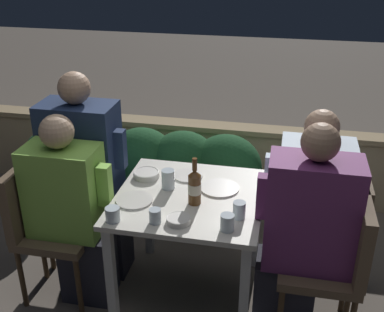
% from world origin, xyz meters
% --- Properties ---
extents(ground_plane, '(16.00, 16.00, 0.00)m').
position_xyz_m(ground_plane, '(0.00, 0.00, 0.00)').
color(ground_plane, '#665B51').
extents(parapet_wall, '(9.00, 0.18, 0.63)m').
position_xyz_m(parapet_wall, '(0.00, 1.31, 0.32)').
color(parapet_wall, tan).
rests_on(parapet_wall, ground_plane).
extents(dining_table, '(0.83, 0.82, 0.71)m').
position_xyz_m(dining_table, '(0.00, 0.00, 0.61)').
color(dining_table, silver).
rests_on(dining_table, ground_plane).
extents(planter_hedge, '(1.16, 0.47, 0.75)m').
position_xyz_m(planter_hedge, '(-0.22, 0.80, 0.41)').
color(planter_hedge, brown).
rests_on(planter_hedge, ground_plane).
extents(chair_left_near, '(0.43, 0.42, 0.86)m').
position_xyz_m(chair_left_near, '(-0.87, -0.13, 0.53)').
color(chair_left_near, brown).
rests_on(chair_left_near, ground_plane).
extents(person_green_blouse, '(0.50, 0.26, 1.19)m').
position_xyz_m(person_green_blouse, '(-0.67, -0.13, 0.60)').
color(person_green_blouse, '#282833').
rests_on(person_green_blouse, ground_plane).
extents(chair_left_far, '(0.43, 0.42, 0.86)m').
position_xyz_m(chair_left_far, '(-0.87, 0.13, 0.53)').
color(chair_left_far, brown).
rests_on(chair_left_far, ground_plane).
extents(person_navy_jumper, '(0.51, 0.26, 1.35)m').
position_xyz_m(person_navy_jumper, '(-0.68, 0.13, 0.68)').
color(person_navy_jumper, '#282833').
rests_on(person_navy_jumper, ground_plane).
extents(chair_right_near, '(0.43, 0.42, 0.86)m').
position_xyz_m(chair_right_near, '(0.83, -0.15, 0.53)').
color(chair_right_near, brown).
rests_on(chair_right_near, ground_plane).
extents(person_purple_stripe, '(0.52, 0.26, 1.26)m').
position_xyz_m(person_purple_stripe, '(0.64, -0.15, 0.63)').
color(person_purple_stripe, '#282833').
rests_on(person_purple_stripe, ground_plane).
extents(chair_right_far, '(0.43, 0.42, 0.86)m').
position_xyz_m(chair_right_far, '(0.85, 0.14, 0.53)').
color(chair_right_far, brown).
rests_on(chair_right_far, ground_plane).
extents(person_blue_shirt, '(0.49, 0.26, 1.23)m').
position_xyz_m(person_blue_shirt, '(0.66, 0.14, 0.62)').
color(person_blue_shirt, '#282833').
rests_on(person_blue_shirt, ground_plane).
extents(beer_bottle, '(0.07, 0.07, 0.27)m').
position_xyz_m(beer_bottle, '(0.04, -0.08, 0.81)').
color(beer_bottle, brown).
rests_on(beer_bottle, dining_table).
extents(plate_0, '(0.18, 0.18, 0.01)m').
position_xyz_m(plate_0, '(-0.06, 0.23, 0.71)').
color(plate_0, silver).
rests_on(plate_0, dining_table).
extents(plate_1, '(0.21, 0.21, 0.01)m').
position_xyz_m(plate_1, '(-0.29, -0.12, 0.71)').
color(plate_1, silver).
rests_on(plate_1, dining_table).
extents(plate_2, '(0.23, 0.23, 0.01)m').
position_xyz_m(plate_2, '(0.15, 0.11, 0.71)').
color(plate_2, silver).
rests_on(plate_2, dining_table).
extents(bowl_0, '(0.16, 0.16, 0.04)m').
position_xyz_m(bowl_0, '(-0.31, 0.17, 0.73)').
color(bowl_0, silver).
rests_on(bowl_0, dining_table).
extents(bowl_1, '(0.13, 0.13, 0.03)m').
position_xyz_m(bowl_1, '(-0.00, -0.28, 0.73)').
color(bowl_1, silver).
rests_on(bowl_1, dining_table).
extents(glass_cup_0, '(0.08, 0.08, 0.08)m').
position_xyz_m(glass_cup_0, '(-0.34, -0.34, 0.75)').
color(glass_cup_0, silver).
rests_on(glass_cup_0, dining_table).
extents(glass_cup_1, '(0.06, 0.06, 0.08)m').
position_xyz_m(glass_cup_1, '(-0.12, -0.31, 0.75)').
color(glass_cup_1, silver).
rests_on(glass_cup_1, dining_table).
extents(glass_cup_2, '(0.07, 0.07, 0.09)m').
position_xyz_m(glass_cup_2, '(0.26, -0.30, 0.75)').
color(glass_cup_2, silver).
rests_on(glass_cup_2, dining_table).
extents(glass_cup_3, '(0.08, 0.08, 0.12)m').
position_xyz_m(glass_cup_3, '(-0.14, 0.06, 0.77)').
color(glass_cup_3, silver).
rests_on(glass_cup_3, dining_table).
extents(glass_cup_4, '(0.07, 0.07, 0.09)m').
position_xyz_m(glass_cup_4, '(0.30, -0.17, 0.75)').
color(glass_cup_4, silver).
rests_on(glass_cup_4, dining_table).
extents(potted_plant, '(0.35, 0.35, 0.64)m').
position_xyz_m(potted_plant, '(-1.34, 0.84, 0.39)').
color(potted_plant, '#9E5638').
rests_on(potted_plant, ground_plane).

